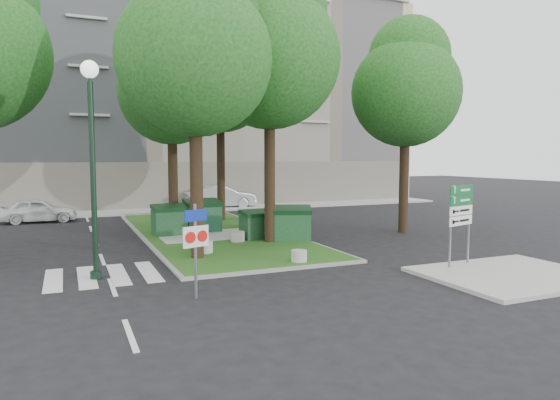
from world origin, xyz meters
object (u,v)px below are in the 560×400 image
bollard_right (299,256)px  car_white (38,210)px  dumpster_a (169,220)px  dumpster_b (202,216)px  directional_sign (460,212)px  bollard_mid (237,236)px  car_silver (221,197)px  litter_bin (244,220)px  bollard_left (204,247)px  tree_median_near_left (197,44)px  dumpster_c (257,225)px  tree_street_right (407,83)px  tree_median_far (221,67)px  tree_median_mid (173,82)px  dumpster_d (292,223)px  tree_median_near_right (271,45)px  street_lamp (92,143)px  traffic_sign_pole (195,238)px

bollard_right → car_white: bearing=118.8°
dumpster_a → dumpster_b: dumpster_b is taller
bollard_right → car_white: size_ratio=0.14×
dumpster_a → directional_sign: size_ratio=0.60×
bollard_right → bollard_mid: size_ratio=0.91×
car_silver → litter_bin: bearing=171.1°
bollard_left → bollard_mid: bollard_left is taller
tree_median_near_left → dumpster_c: 7.89m
dumpster_b → litter_bin: size_ratio=2.38×
dumpster_b → car_silver: size_ratio=0.35×
tree_street_right → dumpster_a: size_ratio=6.57×
car_silver → tree_median_far: bearing=165.5°
bollard_mid → car_silver: bearing=76.1°
dumpster_a → bollard_left: size_ratio=2.55×
tree_median_mid → bollard_mid: tree_median_mid is taller
dumpster_a → dumpster_d: size_ratio=0.84×
tree_median_mid → tree_street_right: bearing=-21.8°
tree_street_right → dumpster_a: tree_street_right is taller
tree_street_right → directional_sign: bearing=-114.6°
dumpster_a → car_silver: bearing=58.6°
tree_median_near_left → tree_median_far: bearing=68.7°
tree_median_mid → car_white: tree_median_mid is taller
dumpster_c → tree_median_mid: bearing=119.6°
tree_median_near_right → street_lamp: bearing=-154.0°
dumpster_d → litter_bin: size_ratio=2.63×
dumpster_a → tree_median_mid: bearing=62.0°
tree_median_far → bollard_mid: (-1.51, -7.06, -7.99)m
traffic_sign_pole → car_silver: bearing=53.8°
litter_bin → street_lamp: (-7.28, -7.72, 3.48)m
tree_median_mid → traffic_sign_pole: tree_median_mid is taller
tree_street_right → dumpster_c: bearing=177.1°
dumpster_d → bollard_right: bearing=-89.3°
tree_median_far → car_silver: tree_median_far is taller
dumpster_b → bollard_left: 5.22m
dumpster_d → tree_street_right: bearing=28.1°
directional_sign → street_lamp: bearing=147.2°
dumpster_b → bollard_mid: (0.60, -3.28, -0.52)m
tree_median_near_right → bollard_mid: tree_median_near_right is taller
car_silver → bollard_left: bearing=162.6°
tree_median_near_right → bollard_right: 8.71m
dumpster_d → directional_sign: size_ratio=0.72×
dumpster_c → car_silver: (2.44, 13.48, 0.09)m
dumpster_a → street_lamp: 8.19m
dumpster_a → traffic_sign_pole: bearing=-101.4°
bollard_left → street_lamp: street_lamp is taller
tree_street_right → directional_sign: size_ratio=3.96×
tree_street_right → dumpster_b: tree_street_right is taller
dumpster_a → car_silver: (5.64, 11.02, 0.02)m
dumpster_b → tree_median_near_left: bearing=-107.6°
tree_median_far → dumpster_c: size_ratio=8.45×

